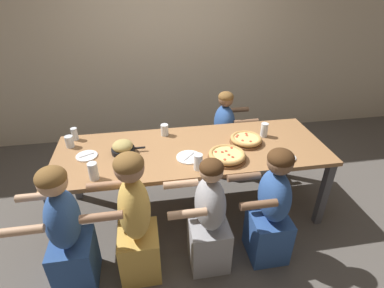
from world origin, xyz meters
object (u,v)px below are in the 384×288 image
drinking_glass_e (70,142)px  diner_far_midright (224,137)px  skillet_bowl (123,148)px  pizza_board_main (246,140)px  drinking_glass_b (264,131)px  empty_plate_c (189,157)px  drinking_glass_f (93,172)px  pizza_board_second (227,156)px  drinking_glass_c (75,135)px  diner_near_left (67,234)px  diner_near_midright (271,211)px  diner_near_center (209,221)px  drinking_glass_d (165,131)px  empty_plate_b (87,156)px  diner_near_midleft (136,223)px  empty_plate_a (286,157)px  drinking_glass_a (198,163)px

drinking_glass_e → diner_far_midright: (1.66, 0.45, -0.34)m
skillet_bowl → drinking_glass_e: size_ratio=2.74×
pizza_board_main → drinking_glass_b: (0.22, 0.10, 0.03)m
empty_plate_c → drinking_glass_f: bearing=-167.3°
pizza_board_second → drinking_glass_b: size_ratio=2.42×
drinking_glass_c → diner_far_midright: size_ratio=0.12×
diner_near_left → diner_near_midright: bearing=-90.0°
diner_near_left → diner_near_center: 1.09m
drinking_glass_b → diner_near_left: size_ratio=0.13×
diner_near_left → drinking_glass_d: bearing=-40.1°
empty_plate_b → diner_near_midleft: 0.84m
drinking_glass_c → drinking_glass_e: bearing=-100.3°
diner_near_midright → diner_near_left: bearing=90.0°
diner_near_midleft → diner_near_left: bearing=90.0°
pizza_board_second → drinking_glass_c: bearing=156.9°
empty_plate_c → drinking_glass_d: bearing=110.7°
drinking_glass_c → drinking_glass_b: bearing=-7.5°
diner_near_left → skillet_bowl: bearing=-30.7°
drinking_glass_d → diner_far_midright: 0.89m
drinking_glass_e → diner_near_midleft: (0.59, -0.91, -0.26)m
empty_plate_a → drinking_glass_d: 1.21m
skillet_bowl → empty_plate_c: bearing=-17.9°
drinking_glass_a → diner_near_left: size_ratio=0.13×
empty_plate_a → drinking_glass_f: 1.67m
pizza_board_main → drinking_glass_d: drinking_glass_d is taller
diner_far_midright → drinking_glass_d: bearing=-63.7°
empty_plate_a → drinking_glass_b: 0.43m
drinking_glass_d → diner_near_midleft: size_ratio=0.10×
diner_near_left → drinking_glass_b: bearing=-66.4°
empty_plate_a → empty_plate_c: same height
empty_plate_a → diner_near_center: 0.92m
empty_plate_a → drinking_glass_c: 2.04m
skillet_bowl → drinking_glass_f: bearing=-120.8°
drinking_glass_b → empty_plate_a: bearing=-83.8°
skillet_bowl → drinking_glass_d: bearing=34.1°
empty_plate_a → drinking_glass_b: size_ratio=1.29×
diner_near_center → diner_far_midright: size_ratio=1.02×
diner_far_midright → diner_near_midleft: bearing=-38.1°
pizza_board_main → empty_plate_c: size_ratio=1.39×
drinking_glass_d → diner_near_left: 1.33m
empty_plate_a → diner_near_midleft: diner_near_midleft is taller
pizza_board_second → empty_plate_c: bearing=167.2°
drinking_glass_f → diner_far_midright: 1.74m
drinking_glass_f → diner_near_center: diner_near_center is taller
drinking_glass_c → diner_near_midleft: diner_near_midleft is taller
drinking_glass_c → diner_near_center: size_ratio=0.12×
pizza_board_main → empty_plate_b: 1.51m
pizza_board_main → drinking_glass_a: (-0.55, -0.36, 0.03)m
drinking_glass_d → drinking_glass_f: (-0.63, -0.65, 0.01)m
drinking_glass_a → drinking_glass_e: (-1.14, 0.57, -0.01)m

